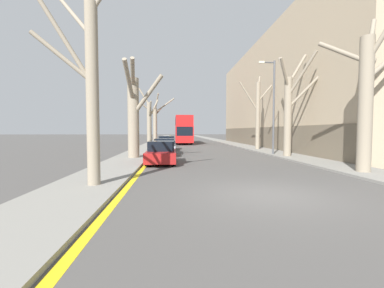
% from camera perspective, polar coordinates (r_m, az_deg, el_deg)
% --- Properties ---
extents(ground_plane, '(300.00, 300.00, 0.00)m').
position_cam_1_polar(ground_plane, '(8.77, 16.50, -10.77)').
color(ground_plane, '#4C4947').
extents(sidewalk_left, '(2.69, 120.00, 0.12)m').
position_cam_1_polar(sidewalk_left, '(58.10, -7.21, 0.92)').
color(sidewalk_left, gray).
rests_on(sidewalk_left, ground).
extents(sidewalk_right, '(2.69, 120.00, 0.12)m').
position_cam_1_polar(sidewalk_right, '(58.75, 5.06, 0.95)').
color(sidewalk_right, gray).
rests_on(sidewalk_right, ground).
extents(building_facade_right, '(10.08, 38.76, 13.50)m').
position_cam_1_polar(building_facade_right, '(36.31, 21.82, 10.11)').
color(building_facade_right, tan).
rests_on(building_facade_right, ground).
extents(kerb_line_stripe, '(0.24, 120.00, 0.01)m').
position_cam_1_polar(kerb_line_stripe, '(58.04, -5.71, 0.87)').
color(kerb_line_stripe, yellow).
rests_on(kerb_line_stripe, ground).
extents(street_tree_left_0, '(3.17, 2.70, 7.83)m').
position_cam_1_polar(street_tree_left_0, '(10.09, -21.87, 12.22)').
color(street_tree_left_0, gray).
rests_on(street_tree_left_0, ground).
extents(street_tree_left_1, '(2.70, 3.28, 6.90)m').
position_cam_1_polar(street_tree_left_1, '(19.11, -12.78, 6.64)').
color(street_tree_left_1, gray).
rests_on(street_tree_left_1, ground).
extents(street_tree_left_2, '(2.25, 2.22, 6.83)m').
position_cam_1_polar(street_tree_left_2, '(29.05, -9.48, 4.60)').
color(street_tree_left_2, gray).
rests_on(street_tree_left_2, ground).
extents(street_tree_left_3, '(5.06, 3.83, 7.59)m').
position_cam_1_polar(street_tree_left_3, '(39.55, -8.10, 4.81)').
color(street_tree_left_3, gray).
rests_on(street_tree_left_3, ground).
extents(street_tree_right_0, '(4.19, 3.11, 8.58)m').
position_cam_1_polar(street_tree_right_0, '(14.84, 34.40, 9.24)').
color(street_tree_right_0, gray).
rests_on(street_tree_right_0, ground).
extents(street_tree_right_1, '(3.60, 3.92, 8.19)m').
position_cam_1_polar(street_tree_right_1, '(21.33, 20.85, 7.50)').
color(street_tree_right_1, gray).
rests_on(street_tree_right_1, ground).
extents(street_tree_right_2, '(3.56, 1.35, 8.06)m').
position_cam_1_polar(street_tree_right_2, '(28.42, 14.36, 6.60)').
color(street_tree_right_2, gray).
rests_on(street_tree_right_2, ground).
extents(double_decker_bus, '(2.62, 11.93, 4.35)m').
position_cam_1_polar(double_decker_bus, '(42.38, -1.96, 3.46)').
color(double_decker_bus, red).
rests_on(double_decker_bus, ground).
extents(parked_car_0, '(1.83, 4.06, 1.41)m').
position_cam_1_polar(parked_car_0, '(16.42, -6.81, -1.97)').
color(parked_car_0, maroon).
rests_on(parked_car_0, ground).
extents(parked_car_1, '(1.85, 4.38, 1.41)m').
position_cam_1_polar(parked_car_1, '(21.95, -6.11, -0.73)').
color(parked_car_1, '#9EA3AD').
rests_on(parked_car_1, ground).
extents(parked_car_2, '(1.88, 4.57, 1.49)m').
position_cam_1_polar(parked_car_2, '(28.21, -5.65, 0.14)').
color(parked_car_2, black).
rests_on(parked_car_2, ground).
extents(lamp_post, '(1.40, 0.20, 7.87)m').
position_cam_1_polar(lamp_post, '(22.66, 17.49, 8.70)').
color(lamp_post, '#4C4F54').
rests_on(lamp_post, ground).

